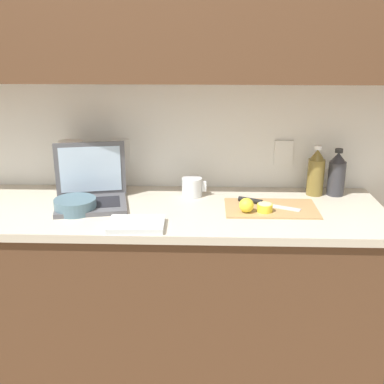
# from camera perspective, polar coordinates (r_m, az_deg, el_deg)

# --- Properties ---
(ground_plane) EXTENTS (12.00, 12.00, 0.00)m
(ground_plane) POSITION_cam_1_polar(r_m,az_deg,el_deg) (2.58, -3.47, -20.63)
(ground_plane) COLOR #847056
(ground_plane) RESTS_ON ground
(wall_back) EXTENTS (5.20, 0.38, 2.60)m
(wall_back) POSITION_cam_1_polar(r_m,az_deg,el_deg) (2.24, -3.69, 16.77)
(wall_back) COLOR white
(wall_back) RESTS_ON ground_plane
(counter_unit) EXTENTS (1.99, 0.62, 0.88)m
(counter_unit) POSITION_cam_1_polar(r_m,az_deg,el_deg) (2.32, -4.14, -11.88)
(counter_unit) COLOR brown
(counter_unit) RESTS_ON ground_plane
(laptop) EXTENTS (0.36, 0.31, 0.27)m
(laptop) POSITION_cam_1_polar(r_m,az_deg,el_deg) (2.21, -11.87, 0.25)
(laptop) COLOR #515156
(laptop) RESTS_ON counter_unit
(cutting_board) EXTENTS (0.40, 0.24, 0.01)m
(cutting_board) POSITION_cam_1_polar(r_m,az_deg,el_deg) (2.14, 9.33, -1.93)
(cutting_board) COLOR tan
(cutting_board) RESTS_ON counter_unit
(knife) EXTENTS (0.27, 0.15, 0.02)m
(knife) POSITION_cam_1_polar(r_m,az_deg,el_deg) (2.17, 7.84, -1.20)
(knife) COLOR silver
(knife) RESTS_ON cutting_board
(lemon_half_cut) EXTENTS (0.07, 0.07, 0.04)m
(lemon_half_cut) POSITION_cam_1_polar(r_m,az_deg,el_deg) (2.08, 8.62, -1.84)
(lemon_half_cut) COLOR yellow
(lemon_half_cut) RESTS_ON cutting_board
(lemon_whole_beside) EXTENTS (0.06, 0.06, 0.06)m
(lemon_whole_beside) POSITION_cam_1_polar(r_m,az_deg,el_deg) (2.06, 6.47, -1.57)
(lemon_whole_beside) COLOR yellow
(lemon_whole_beside) RESTS_ON cutting_board
(bottle_green_soda) EXTENTS (0.08, 0.08, 0.24)m
(bottle_green_soda) POSITION_cam_1_polar(r_m,az_deg,el_deg) (2.34, 14.48, 2.25)
(bottle_green_soda) COLOR olive
(bottle_green_soda) RESTS_ON counter_unit
(bottle_oil_tall) EXTENTS (0.08, 0.08, 0.22)m
(bottle_oil_tall) POSITION_cam_1_polar(r_m,az_deg,el_deg) (2.37, 16.78, 2.03)
(bottle_oil_tall) COLOR #333338
(bottle_oil_tall) RESTS_ON counter_unit
(measuring_cup) EXTENTS (0.12, 0.10, 0.09)m
(measuring_cup) POSITION_cam_1_polar(r_m,az_deg,el_deg) (2.26, 0.02, 0.59)
(measuring_cup) COLOR silver
(measuring_cup) RESTS_ON counter_unit
(bowl_white) EXTENTS (0.18, 0.18, 0.06)m
(bowl_white) POSITION_cam_1_polar(r_m,az_deg,el_deg) (2.13, -13.66, -1.54)
(bowl_white) COLOR slate
(bowl_white) RESTS_ON counter_unit
(paper_towel_roll) EXTENTS (0.12, 0.12, 0.25)m
(paper_towel_roll) POSITION_cam_1_polar(r_m,az_deg,el_deg) (2.38, -13.99, 2.96)
(paper_towel_roll) COLOR white
(paper_towel_roll) RESTS_ON counter_unit
(dish_towel) EXTENTS (0.22, 0.17, 0.02)m
(dish_towel) POSITION_cam_1_polar(r_m,az_deg,el_deg) (1.93, -6.61, -3.85)
(dish_towel) COLOR white
(dish_towel) RESTS_ON counter_unit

